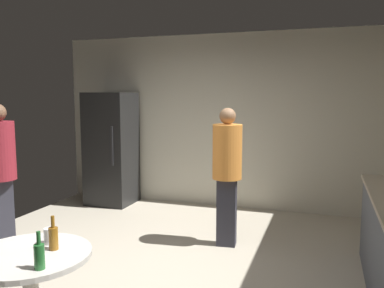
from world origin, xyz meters
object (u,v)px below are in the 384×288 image
object	(u,v)px
beer_bottle_amber	(53,237)
foreground_table	(30,269)
refrigerator	(111,148)
plastic_cup_white	(50,236)
person_in_maroon_shirt	(0,166)
person_in_orange_shirt	(227,166)
beer_bottle_green	(40,255)

from	to	relation	value
beer_bottle_amber	foreground_table	bearing A→B (deg)	-137.27
refrigerator	beer_bottle_amber	bearing A→B (deg)	-65.74
refrigerator	plastic_cup_white	xyz separation A→B (m)	(1.50, -3.46, -0.11)
person_in_maroon_shirt	refrigerator	bearing A→B (deg)	123.08
foreground_table	person_in_orange_shirt	bearing A→B (deg)	73.10
foreground_table	plastic_cup_white	size ratio (longest dim) A/B	7.27
person_in_orange_shirt	beer_bottle_amber	bearing A→B (deg)	-20.68
beer_bottle_green	person_in_maroon_shirt	xyz separation A→B (m)	(-1.85, 1.62, 0.16)
refrigerator	beer_bottle_green	size ratio (longest dim) A/B	7.83
beer_bottle_green	plastic_cup_white	distance (m)	0.42
refrigerator	foreground_table	world-z (taller)	refrigerator
beer_bottle_green	person_in_orange_shirt	size ratio (longest dim) A/B	0.14
beer_bottle_amber	person_in_orange_shirt	world-z (taller)	person_in_orange_shirt
refrigerator	plastic_cup_white	size ratio (longest dim) A/B	16.36
foreground_table	beer_bottle_amber	bearing A→B (deg)	42.73
refrigerator	person_in_maroon_shirt	bearing A→B (deg)	-93.55
beer_bottle_green	person_in_maroon_shirt	bearing A→B (deg)	138.75
foreground_table	person_in_maroon_shirt	bearing A→B (deg)	138.18
beer_bottle_amber	plastic_cup_white	world-z (taller)	beer_bottle_amber
person_in_orange_shirt	person_in_maroon_shirt	distance (m)	2.55
refrigerator	foreground_table	xyz separation A→B (m)	(1.48, -3.65, -0.27)
refrigerator	beer_bottle_green	xyz separation A→B (m)	(1.72, -3.83, -0.08)
person_in_maroon_shirt	person_in_orange_shirt	bearing A→B (deg)	59.06
plastic_cup_white	person_in_maroon_shirt	world-z (taller)	person_in_maroon_shirt
refrigerator	beer_bottle_amber	distance (m)	3.89
person_in_orange_shirt	beer_bottle_green	bearing A→B (deg)	-16.63
beer_bottle_amber	beer_bottle_green	world-z (taller)	same
beer_bottle_green	person_in_maroon_shirt	distance (m)	2.47
plastic_cup_white	person_in_maroon_shirt	size ratio (longest dim) A/B	0.07
refrigerator	person_in_orange_shirt	distance (m)	2.54
plastic_cup_white	person_in_maroon_shirt	xyz separation A→B (m)	(-1.64, 1.26, 0.18)
plastic_cup_white	beer_bottle_green	bearing A→B (deg)	-59.55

